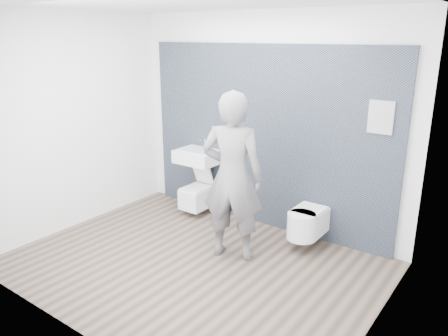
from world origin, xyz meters
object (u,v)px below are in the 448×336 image
Objects in this scene: washbasin at (198,156)px; toilet_square at (198,196)px; toilet_rounded at (306,223)px; visitor at (232,177)px.

toilet_square is at bearing -90.00° from washbasin.
toilet_rounded is (1.75, -0.06, 0.06)m from toilet_square.
visitor is at bearing -33.44° from toilet_square.
toilet_rounded is at bearing -150.67° from visitor.
visitor is at bearing -34.02° from washbasin.
toilet_rounded is at bearing -2.07° from toilet_square.
visitor reaches higher than toilet_rounded.
visitor reaches higher than toilet_square.
toilet_square is at bearing -52.54° from visitor.
visitor is (1.14, -0.77, 0.12)m from washbasin.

